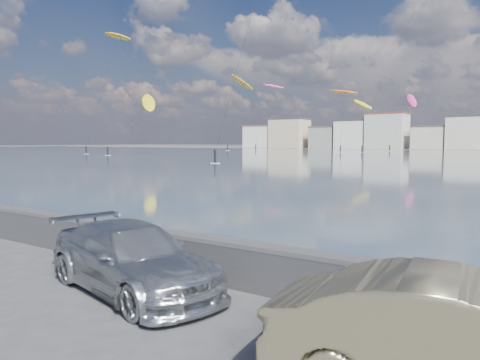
% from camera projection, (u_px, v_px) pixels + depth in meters
% --- Properties ---
extents(ground, '(700.00, 700.00, 0.00)m').
position_uv_depth(ground, '(77.00, 307.00, 8.87)').
color(ground, '#333335').
rests_on(ground, ground).
extents(seawall, '(400.00, 0.36, 1.08)m').
position_uv_depth(seawall, '(174.00, 250.00, 11.04)').
color(seawall, '#28282B').
rests_on(seawall, ground).
extents(car_silver, '(5.18, 3.04, 1.41)m').
position_uv_depth(car_silver, '(132.00, 258.00, 9.78)').
color(car_silver, '#ABAFB3').
rests_on(car_silver, ground).
extents(car_champagne, '(4.90, 2.29, 1.55)m').
position_uv_depth(car_champagne, '(467.00, 344.00, 5.48)').
color(car_champagne, tan).
rests_on(car_champagne, ground).
extents(kitesurfer_0, '(7.90, 16.37, 27.38)m').
position_uv_depth(kitesurfer_0, '(242.00, 83.00, 165.73)').
color(kitesurfer_0, '#BF8C19').
rests_on(kitesurfer_0, ground).
extents(kitesurfer_2, '(10.50, 10.37, 31.55)m').
position_uv_depth(kitesurfer_2, '(117.00, 37.00, 116.63)').
color(kitesurfer_2, '#BF8C19').
rests_on(kitesurfer_2, ground).
extents(kitesurfer_5, '(6.82, 17.33, 19.99)m').
position_uv_depth(kitesurfer_5, '(411.00, 101.00, 155.99)').
color(kitesurfer_5, '#E5338C').
rests_on(kitesurfer_5, ground).
extents(kitesurfer_6, '(9.24, 13.50, 19.26)m').
position_uv_depth(kitesurfer_6, '(344.00, 93.00, 141.95)').
color(kitesurfer_6, orange).
rests_on(kitesurfer_6, ground).
extents(kitesurfer_10, '(8.60, 9.17, 25.44)m').
position_uv_depth(kitesurfer_10, '(273.00, 87.00, 176.45)').
color(kitesurfer_10, '#E5338C').
rests_on(kitesurfer_10, ground).
extents(kitesurfer_11, '(9.82, 15.59, 15.44)m').
position_uv_depth(kitesurfer_11, '(148.00, 103.00, 110.89)').
color(kitesurfer_11, yellow).
rests_on(kitesurfer_11, ground).
extents(kitesurfer_12, '(9.22, 12.71, 16.33)m').
position_uv_depth(kitesurfer_12, '(362.00, 105.00, 138.60)').
color(kitesurfer_12, yellow).
rests_on(kitesurfer_12, ground).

